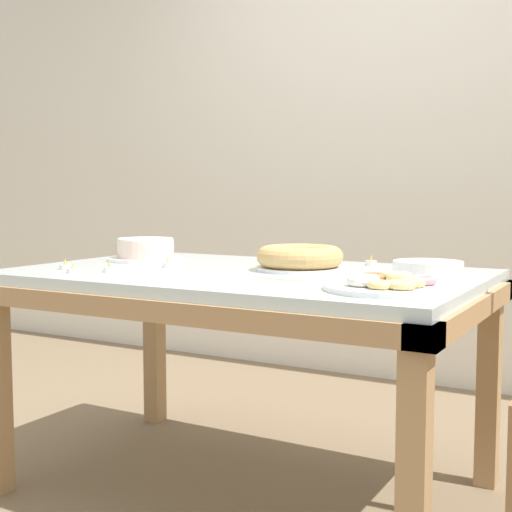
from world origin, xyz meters
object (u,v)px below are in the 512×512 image
Objects in this scene: tealight_centre at (73,270)px; tealight_left_edge at (371,262)px; cake_golden_bundt at (300,258)px; pastry_platter at (389,285)px; tealight_near_cakes at (65,266)px; cake_chocolate_round at (146,250)px; tealight_near_front at (109,269)px; tealight_right_edge at (168,264)px; plate_stack at (428,269)px.

tealight_centre and tealight_left_edge have the same top height.
pastry_platter is (0.41, -0.32, -0.03)m from cake_golden_bundt.
pastry_platter reaches higher than tealight_near_cakes.
tealight_near_cakes is at bearing -178.11° from pastry_platter.
cake_chocolate_round is at bearing 178.38° from cake_golden_bundt.
tealight_left_edge is at bearing 17.72° from cake_chocolate_round.
tealight_near_front is 1.00× the size of tealight_left_edge.
tealight_centre is 1.00× the size of tealight_left_edge.
cake_chocolate_round reaches higher than tealight_left_edge.
tealight_left_edge is (0.58, 0.41, 0.00)m from tealight_right_edge.
tealight_centre is at bearing -131.87° from tealight_near_front.
plate_stack is 5.25× the size of tealight_right_edge.
cake_golden_bundt reaches higher than tealight_centre.
tealight_right_edge is at bearing 61.95° from tealight_centre.
pastry_platter is 8.63× the size of tealight_near_front.
plate_stack is 0.38m from tealight_left_edge.
plate_stack is 1.01m from tealight_near_front.
tealight_centre is (0.06, -0.45, -0.03)m from cake_chocolate_round.
cake_golden_bundt is 0.83× the size of pastry_platter.
cake_golden_bundt is 1.37× the size of plate_stack.
cake_chocolate_round reaches higher than tealight_centre.
tealight_near_front and tealight_near_cakes have the same top height.
tealight_near_cakes is 1.00× the size of tealight_centre.
tealight_near_front is at bearing 48.13° from tealight_centre.
tealight_left_edge is at bearing 114.23° from pastry_platter.
plate_stack reaches higher than tealight_near_cakes.
plate_stack is 5.25× the size of tealight_near_front.
tealight_centre is (-0.16, -0.29, 0.00)m from tealight_right_edge.
tealight_near_front is (0.14, -0.36, -0.03)m from cake_chocolate_round.
cake_chocolate_round is 7.10× the size of tealight_near_front.
tealight_near_cakes is (-1.11, -0.04, -0.00)m from pastry_platter.
tealight_centre is at bearing -82.40° from cake_chocolate_round.
tealight_near_front is at bearing -146.32° from cake_golden_bundt.
cake_golden_bundt is 0.31m from tealight_left_edge.
cake_chocolate_round is at bearing 110.71° from tealight_near_front.
cake_chocolate_round is at bearing 83.04° from tealight_near_cakes.
pastry_platter is at bearing -91.77° from plate_stack.
pastry_platter reaches higher than tealight_centre.
cake_chocolate_round is 0.27m from tealight_right_edge.
tealight_near_cakes is at bearing -143.36° from tealight_left_edge.
tealight_right_edge is (-0.86, -0.15, -0.01)m from plate_stack.
pastry_platter is at bearing 6.37° from tealight_centre.
tealight_right_edge is at bearing -35.65° from cake_chocolate_round.
tealight_near_cakes and tealight_centre have the same top height.
cake_chocolate_round reaches higher than plate_stack.
tealight_centre is at bearing -156.47° from plate_stack.
cake_golden_bundt is 0.52m from pastry_platter.
tealight_right_edge is 1.00× the size of tealight_left_edge.
pastry_platter is 0.87m from tealight_right_edge.
tealight_near_cakes is at bearing -153.09° from cake_golden_bundt.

